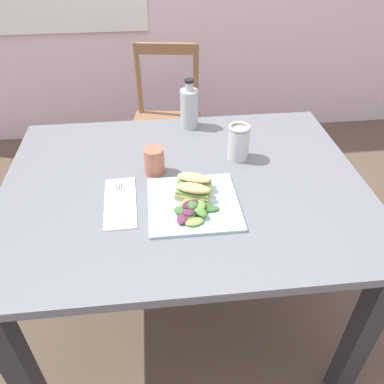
% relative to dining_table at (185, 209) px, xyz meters
% --- Properties ---
extents(ground_plane, '(8.83, 8.83, 0.00)m').
position_rel_dining_table_xyz_m(ground_plane, '(0.14, 0.09, -0.62)').
color(ground_plane, brown).
extents(dining_table, '(1.24, 0.95, 0.74)m').
position_rel_dining_table_xyz_m(dining_table, '(0.00, 0.00, 0.00)').
color(dining_table, slate).
rests_on(dining_table, ground).
extents(chair_wooden_far, '(0.46, 0.46, 0.87)m').
position_rel_dining_table_xyz_m(chair_wooden_far, '(-0.02, 0.99, -0.17)').
color(chair_wooden_far, '#8E6642').
rests_on(chair_wooden_far, ground).
extents(plate_lunch, '(0.29, 0.29, 0.01)m').
position_rel_dining_table_xyz_m(plate_lunch, '(0.02, -0.12, 0.12)').
color(plate_lunch, silver).
rests_on(plate_lunch, dining_table).
extents(sandwich_half_front, '(0.12, 0.09, 0.06)m').
position_rel_dining_table_xyz_m(sandwich_half_front, '(0.02, -0.11, 0.16)').
color(sandwich_half_front, '#DBB270').
rests_on(sandwich_half_front, plate_lunch).
extents(sandwich_half_back, '(0.12, 0.09, 0.06)m').
position_rel_dining_table_xyz_m(sandwich_half_back, '(0.03, -0.05, 0.16)').
color(sandwich_half_back, '#DBB270').
rests_on(sandwich_half_back, plate_lunch).
extents(salad_mixed_greens, '(0.15, 0.13, 0.03)m').
position_rel_dining_table_xyz_m(salad_mixed_greens, '(0.01, -0.17, 0.14)').
color(salad_mixed_greens, '#3D7033').
rests_on(salad_mixed_greens, plate_lunch).
extents(napkin_folded, '(0.11, 0.26, 0.00)m').
position_rel_dining_table_xyz_m(napkin_folded, '(-0.21, -0.09, 0.12)').
color(napkin_folded, white).
rests_on(napkin_folded, dining_table).
extents(fork_on_napkin, '(0.03, 0.19, 0.00)m').
position_rel_dining_table_xyz_m(fork_on_napkin, '(-0.22, -0.07, 0.12)').
color(fork_on_napkin, silver).
rests_on(fork_on_napkin, napkin_folded).
extents(bottle_cold_brew, '(0.07, 0.07, 0.21)m').
position_rel_dining_table_xyz_m(bottle_cold_brew, '(0.06, 0.40, 0.19)').
color(bottle_cold_brew, '#472819').
rests_on(bottle_cold_brew, dining_table).
extents(mason_jar_iced_tea, '(0.08, 0.08, 0.13)m').
position_rel_dining_table_xyz_m(mason_jar_iced_tea, '(0.21, 0.13, 0.18)').
color(mason_jar_iced_tea, '#995623').
rests_on(mason_jar_iced_tea, dining_table).
extents(cup_extra_side, '(0.07, 0.07, 0.10)m').
position_rel_dining_table_xyz_m(cup_extra_side, '(-0.10, 0.07, 0.17)').
color(cup_extra_side, '#B2664C').
rests_on(cup_extra_side, dining_table).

